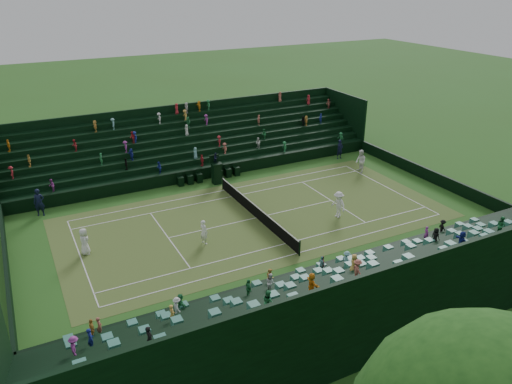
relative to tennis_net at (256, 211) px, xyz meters
The scene contains 17 objects.
ground 0.53m from the tennis_net, ahead, with size 160.00×160.00×0.00m, color #2D5C1D.
court_surface 0.52m from the tennis_net, ahead, with size 12.97×26.77×0.01m, color #2D6923.
perimeter_wall_north 15.89m from the tennis_net, 90.00° to the left, with size 17.17×0.20×1.00m, color black.
perimeter_wall_south 15.89m from the tennis_net, 90.00° to the right, with size 17.17×0.20×1.00m, color black.
perimeter_wall_east 8.49m from the tennis_net, ahead, with size 0.20×31.77×1.00m, color black.
perimeter_wall_west 8.49m from the tennis_net, behind, with size 0.20×31.77×1.00m, color black.
north_grandstand 12.70m from the tennis_net, ahead, with size 6.60×32.00×4.90m.
south_grandstand 12.70m from the tennis_net, behind, with size 6.60×32.00×4.90m.
tennis_net is the anchor object (origin of this frame).
umpire_chair 7.18m from the tennis_net, behind, with size 0.84×0.84×2.64m.
courtside_chairs 8.04m from the tennis_net, behind, with size 0.49×5.47×1.07m.
player_near_west 11.51m from the tennis_net, 92.06° to the right, with size 0.84×0.54×1.71m, color white.
player_near_east 4.90m from the tennis_net, 69.51° to the right, with size 0.60×0.40×1.65m, color white.
player_far_west 12.67m from the tennis_net, 107.52° to the left, with size 0.97×0.75×1.99m, color white.
player_far_east 5.78m from the tennis_net, 64.83° to the left, with size 1.24×0.72×1.92m, color white.
line_judge_north 14.63m from the tennis_net, 120.81° to the left, with size 0.66×0.43×1.81m, color black.
line_judge_south 15.29m from the tennis_net, 118.86° to the right, with size 0.73×0.48×2.00m, color black.
Camera 1 is at (27.92, -14.33, 15.70)m, focal length 35.00 mm.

